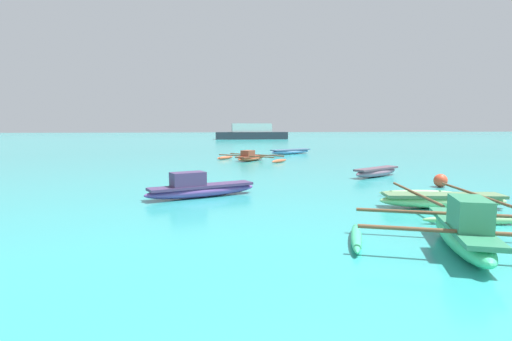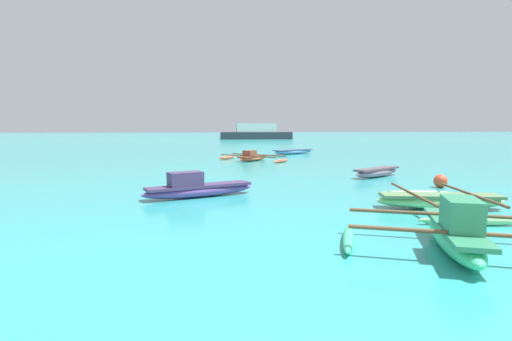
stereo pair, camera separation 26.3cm
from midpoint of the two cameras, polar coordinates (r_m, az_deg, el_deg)
name	(u,v)px [view 1 (the left image)]	position (r m, az deg, el deg)	size (l,w,h in m)	color
moored_boat_0	(199,188)	(12.15, -8.69, -2.51)	(3.50, 1.91, 0.78)	#684590
moored_boat_1	(463,232)	(7.77, 26.59, -7.91)	(4.18, 3.10, 0.98)	#3ED28A
moored_boat_2	(443,200)	(11.50, 24.53, -3.92)	(3.35, 4.06, 0.43)	#91D787
moored_boat_3	(250,157)	(24.28, -1.11, 1.90)	(4.19, 4.01, 0.66)	#E5623B
moored_boat_4	(376,172)	(17.51, 16.41, -0.16)	(2.65, 1.98, 0.38)	gray
moored_boat_5	(290,151)	(30.22, 4.69, 2.75)	(3.58, 2.33, 0.36)	#6E9DD7
mooring_buoy_0	(441,181)	(15.35, 24.42, -1.31)	(0.47, 0.47, 0.47)	#E54C2D
distant_ferry	(252,133)	(62.21, -0.76, 5.41)	(11.06, 2.43, 2.43)	#2D333D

